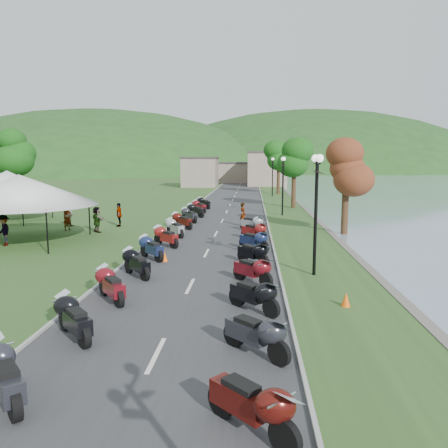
{
  "coord_description": "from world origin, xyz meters",
  "views": [
    {
      "loc": [
        2.37,
        -0.17,
        4.86
      ],
      "look_at": [
        0.81,
        23.75,
        1.3
      ],
      "focal_mm": 35.0,
      "sensor_mm": 36.0,
      "label": 1
    }
  ],
  "objects": [
    {
      "name": "road",
      "position": [
        0.0,
        40.0,
        0.01
      ],
      "size": [
        7.0,
        120.0,
        0.02
      ],
      "primitive_type": "cube",
      "color": "#38383B",
      "rests_on": "ground"
    },
    {
      "name": "hills_backdrop",
      "position": [
        0.0,
        200.0,
        0.0
      ],
      "size": [
        360.0,
        120.0,
        76.0
      ],
      "primitive_type": null,
      "color": "#285621",
      "rests_on": "ground"
    },
    {
      "name": "far_building",
      "position": [
        -2.0,
        85.0,
        2.5
      ],
      "size": [
        18.0,
        16.0,
        5.0
      ],
      "primitive_type": "cube",
      "color": "gray",
      "rests_on": "ground"
    },
    {
      "name": "moto_row_left",
      "position": [
        -2.49,
        20.42,
        0.55
      ],
      "size": [
        2.6,
        46.99,
        1.1
      ],
      "primitive_type": null,
      "color": "#331411",
      "rests_on": "ground"
    },
    {
      "name": "moto_row_right",
      "position": [
        2.45,
        14.92,
        0.55
      ],
      "size": [
        2.6,
        30.9,
        1.1
      ],
      "primitive_type": null,
      "color": "#331411",
      "rests_on": "ground"
    },
    {
      "name": "vendor_tent_main",
      "position": [
        -11.13,
        24.32,
        2.0
      ],
      "size": [
        5.89,
        5.89,
        4.0
      ],
      "primitive_type": null,
      "color": "silver",
      "rests_on": "ground"
    },
    {
      "name": "vendor_tent_side",
      "position": [
        -16.8,
        32.9,
        2.0
      ],
      "size": [
        4.72,
        4.72,
        4.0
      ],
      "primitive_type": null,
      "color": "silver",
      "rests_on": "ground"
    },
    {
      "name": "tree_lakeside",
      "position": [
        8.42,
        28.61,
        3.47
      ],
      "size": [
        2.5,
        2.5,
        6.94
      ],
      "primitive_type": null,
      "color": "#1B5D16",
      "rests_on": "ground"
    },
    {
      "name": "pedestrian_a",
      "position": [
        -10.37,
        28.84,
        0.0
      ],
      "size": [
        0.71,
        0.77,
        1.72
      ],
      "primitive_type": "imported",
      "rotation": [
        0.0,
        0.0,
        1.04
      ],
      "color": "slate",
      "rests_on": "ground"
    },
    {
      "name": "pedestrian_b",
      "position": [
        -11.08,
        30.7,
        0.0
      ],
      "size": [
        0.84,
        0.56,
        1.59
      ],
      "primitive_type": "imported",
      "rotation": [
        0.0,
        0.0,
        2.96
      ],
      "color": "slate",
      "rests_on": "ground"
    },
    {
      "name": "pedestrian_c",
      "position": [
        -11.66,
        23.31,
        0.0
      ],
      "size": [
        1.17,
        1.12,
        1.78
      ],
      "primitive_type": "imported",
      "rotation": [
        0.0,
        0.0,
        5.55
      ],
      "color": "slate",
      "rests_on": "ground"
    }
  ]
}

